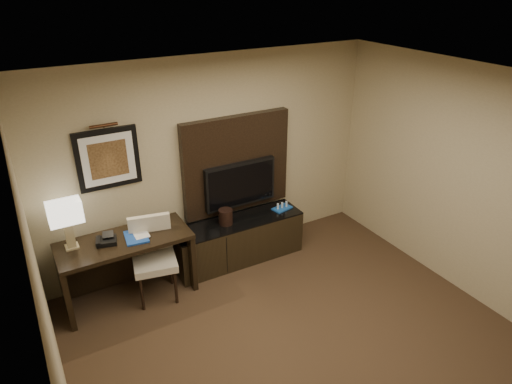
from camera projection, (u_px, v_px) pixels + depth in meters
floor at (325, 372)px, 4.50m from camera, size 4.50×5.00×0.01m
ceiling at (350, 102)px, 3.31m from camera, size 4.50×5.00×0.01m
wall_back at (213, 161)px, 5.86m from camera, size 4.50×0.01×2.70m
wall_left at (57, 357)px, 2.91m from camera, size 0.01×5.00×2.70m
wall_right at (501, 199)px, 4.90m from camera, size 0.01×5.00×2.70m
desk at (128, 268)px, 5.37m from camera, size 1.50×0.65×0.80m
credenza at (238, 240)px, 6.12m from camera, size 1.75×0.50×0.60m
tv_wall_panel at (236, 164)px, 5.98m from camera, size 1.50×0.12×1.30m
tv at (240, 184)px, 6.01m from camera, size 1.00×0.08×0.60m
artwork at (108, 159)px, 5.13m from camera, size 0.70×0.04×0.70m
picture_light at (104, 126)px, 4.92m from camera, size 0.04×0.04×0.30m
desk_chair at (155, 261)px, 5.31m from camera, size 0.59×0.65×1.02m
table_lamp at (68, 226)px, 4.92m from camera, size 0.34×0.19×0.55m
desk_phone at (106, 239)px, 5.10m from camera, size 0.25×0.24×0.11m
blue_folder at (136, 237)px, 5.22m from camera, size 0.29×0.36×0.02m
book at (132, 229)px, 5.19m from camera, size 0.17×0.02×0.23m
ice_bucket at (226, 217)px, 5.86m from camera, size 0.21×0.21×0.20m
minibar_tray at (282, 206)px, 6.25m from camera, size 0.29×0.21×0.10m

